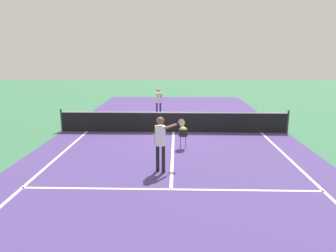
{
  "coord_description": "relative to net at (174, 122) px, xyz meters",
  "views": [
    {
      "loc": [
        0.14,
        -14.27,
        3.6
      ],
      "look_at": [
        -0.18,
        -3.06,
        1.0
      ],
      "focal_mm": 33.32,
      "sensor_mm": 36.0,
      "label": 1
    }
  ],
  "objects": [
    {
      "name": "ground_plane",
      "position": [
        0.0,
        0.0,
        -0.49
      ],
      "size": [
        60.0,
        60.0,
        0.0
      ],
      "primitive_type": "plane",
      "color": "#38724C"
    },
    {
      "name": "court_surface_inbounds",
      "position": [
        0.0,
        0.0,
        -0.49
      ],
      "size": [
        10.62,
        24.4,
        0.0
      ],
      "primitive_type": "cube",
      "color": "#4C387A",
      "rests_on": "ground_plane"
    },
    {
      "name": "line_sideline_left",
      "position": [
        -4.11,
        -5.95,
        -0.49
      ],
      "size": [
        0.1,
        11.89,
        0.01
      ],
      "primitive_type": "cube",
      "color": "white",
      "rests_on": "ground_plane"
    },
    {
      "name": "line_sideline_right",
      "position": [
        4.11,
        -5.95,
        -0.49
      ],
      "size": [
        0.1,
        11.89,
        0.01
      ],
      "primitive_type": "cube",
      "color": "white",
      "rests_on": "ground_plane"
    },
    {
      "name": "line_service_near",
      "position": [
        0.0,
        -6.4,
        -0.49
      ],
      "size": [
        8.22,
        0.1,
        0.01
      ],
      "primitive_type": "cube",
      "color": "white",
      "rests_on": "ground_plane"
    },
    {
      "name": "line_center_service",
      "position": [
        0.0,
        -3.2,
        -0.49
      ],
      "size": [
        0.1,
        6.4,
        0.01
      ],
      "primitive_type": "cube",
      "color": "white",
      "rests_on": "ground_plane"
    },
    {
      "name": "net",
      "position": [
        0.0,
        0.0,
        0.0
      ],
      "size": [
        10.7,
        0.09,
        1.07
      ],
      "color": "#33383D",
      "rests_on": "ground_plane"
    },
    {
      "name": "player_near",
      "position": [
        -0.33,
        -5.08,
        0.61
      ],
      "size": [
        0.94,
        0.98,
        1.76
      ],
      "color": "black",
      "rests_on": "ground_plane"
    },
    {
      "name": "player_far",
      "position": [
        -0.91,
        3.7,
        0.54
      ],
      "size": [
        0.48,
        1.2,
        1.66
      ],
      "color": "navy",
      "rests_on": "ground_plane"
    },
    {
      "name": "ball_hopper",
      "position": [
        0.4,
        -2.6,
        0.18
      ],
      "size": [
        0.34,
        0.34,
        0.87
      ],
      "color": "black",
      "rests_on": "ground_plane"
    },
    {
      "name": "tennis_ball_near_net",
      "position": [
        -0.89,
        -0.73,
        -0.46
      ],
      "size": [
        0.07,
        0.07,
        0.07
      ],
      "primitive_type": "sphere",
      "color": "#CCE033",
      "rests_on": "ground_plane"
    }
  ]
}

